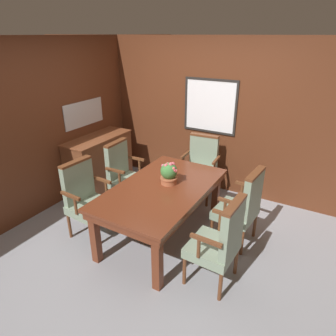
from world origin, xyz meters
TOP-DOWN VIEW (x-y plane):
  - ground_plane at (0.00, 0.00)m, footprint 14.00×14.00m
  - wall_back at (0.00, 1.75)m, footprint 7.20×0.08m
  - wall_left at (-1.79, 0.00)m, footprint 0.08×7.20m
  - dining_table at (0.12, 0.07)m, footprint 1.05×1.80m
  - chair_right_near at (1.05, -0.32)m, footprint 0.49×0.56m
  - chair_head_far at (0.10, 1.33)m, footprint 0.58×0.51m
  - chair_left_far at (-0.80, 0.48)m, footprint 0.49×0.56m
  - chair_left_near at (-0.77, -0.35)m, footprint 0.50×0.57m
  - chair_right_far at (1.04, 0.46)m, footprint 0.51×0.58m
  - potted_plant at (0.15, 0.21)m, footprint 0.23×0.22m
  - sideboard_cabinet at (-1.51, 0.74)m, footprint 0.51×1.21m

SIDE VIEW (x-z plane):
  - ground_plane at x=0.00m, z-range 0.00..0.00m
  - sideboard_cabinet at x=-1.51m, z-range 0.00..0.92m
  - chair_right_near at x=1.05m, z-range 0.03..1.05m
  - chair_head_far at x=0.10m, z-range 0.03..1.05m
  - chair_left_far at x=-0.80m, z-range 0.03..1.05m
  - chair_left_near at x=-0.77m, z-range 0.03..1.05m
  - chair_right_far at x=1.04m, z-range 0.03..1.05m
  - dining_table at x=0.12m, z-range 0.27..1.00m
  - potted_plant at x=0.15m, z-range 0.72..1.02m
  - wall_left at x=-1.79m, z-range 0.00..2.45m
  - wall_back at x=0.00m, z-range 0.00..2.45m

